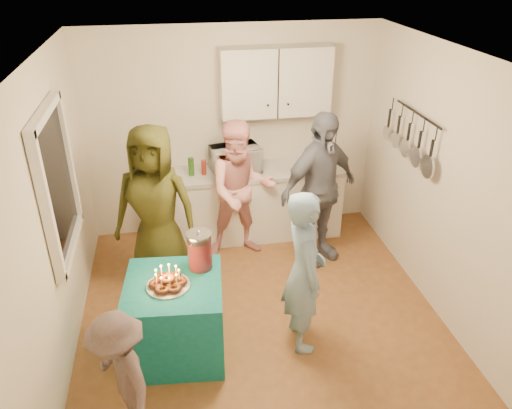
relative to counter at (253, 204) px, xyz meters
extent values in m
plane|color=brown|center=(-0.20, -1.70, -0.43)|extent=(4.00, 4.00, 0.00)
plane|color=white|center=(-0.20, -1.70, 2.17)|extent=(4.00, 4.00, 0.00)
plane|color=silver|center=(-0.20, 0.30, 0.87)|extent=(3.60, 3.60, 0.00)
plane|color=silver|center=(-2.00, -1.70, 0.87)|extent=(4.00, 4.00, 0.00)
plane|color=silver|center=(1.60, -1.70, 0.87)|extent=(4.00, 4.00, 0.00)
cube|color=black|center=(-1.97, -1.40, 1.12)|extent=(0.04, 1.00, 1.20)
cube|color=white|center=(0.00, 0.00, 0.00)|extent=(2.20, 0.58, 0.86)
cube|color=beige|center=(0.00, 0.00, 0.46)|extent=(2.24, 0.62, 0.05)
cube|color=white|center=(0.30, 0.15, 1.52)|extent=(1.30, 0.30, 0.80)
cube|color=black|center=(1.52, -1.00, 1.17)|extent=(0.12, 1.00, 0.60)
imported|color=white|center=(-0.21, 0.00, 0.64)|extent=(0.64, 0.49, 0.32)
cube|color=#127577|center=(-1.05, -1.95, -0.05)|extent=(0.92, 0.92, 0.76)
cylinder|color=red|center=(-0.79, -1.74, 0.50)|extent=(0.22, 0.22, 0.34)
imported|color=#8DB0CD|center=(0.11, -2.03, 0.36)|extent=(0.40, 0.59, 1.58)
imported|color=#64661D|center=(-1.18, -0.81, 0.48)|extent=(1.03, 0.82, 1.83)
imported|color=pink|center=(-0.21, -0.41, 0.41)|extent=(0.85, 0.68, 1.68)
imported|color=black|center=(0.65, -0.68, 0.48)|extent=(1.15, 0.86, 1.82)
imported|color=#544443|center=(-1.46, -2.78, 0.14)|extent=(0.70, 0.85, 1.14)
camera|label=1|loc=(-0.95, -5.54, 2.97)|focal=35.00mm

